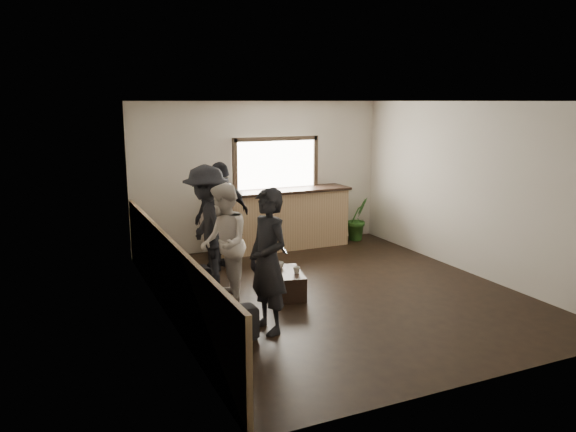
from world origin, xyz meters
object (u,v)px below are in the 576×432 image
coffee_table (286,283)px  person_b (224,243)px  sofa (202,296)px  potted_plant (358,219)px  bar_counter (281,215)px  person_d (222,216)px  cup_a (279,265)px  cup_b (297,270)px  person_a (268,261)px  person_c (207,227)px

coffee_table → person_b: 1.13m
sofa → potted_plant: bearing=-57.2°
bar_counter → sofa: size_ratio=1.33×
person_d → bar_counter: bearing=-169.0°
cup_a → person_b: 0.99m
cup_b → potted_plant: 3.67m
cup_b → person_a: (-0.84, -0.97, 0.49)m
person_b → person_c: size_ratio=0.90×
cup_a → person_a: size_ratio=0.07×
potted_plant → cup_b: bearing=-135.2°
potted_plant → person_a: (-3.44, -3.56, 0.46)m
cup_b → person_d: (-0.53, 1.79, 0.51)m
person_a → bar_counter: bearing=142.8°
potted_plant → cup_a: bearing=-140.4°
person_b → person_d: 1.60m
person_b → cup_b: bearing=87.9°
bar_counter → cup_a: (-1.04, -2.30, -0.24)m
bar_counter → potted_plant: bearing=-1.6°
bar_counter → person_c: size_ratio=1.44×
potted_plant → person_c: person_c is taller
cup_a → person_c: person_c is taller
cup_a → bar_counter: bearing=65.6°
cup_b → potted_plant: bearing=44.8°
cup_a → cup_b: cup_a is taller
coffee_table → cup_a: (-0.02, 0.20, 0.23)m
cup_b → person_d: 1.93m
person_b → person_d: bearing=175.4°
person_a → coffee_table: bearing=134.9°
cup_a → person_a: 1.57m
cup_b → person_b: person_b is taller
potted_plant → person_a: size_ratio=0.49×
cup_a → potted_plant: bearing=39.6°
coffee_table → potted_plant: (2.70, 2.45, 0.26)m
person_d → person_b: bearing=53.6°
cup_b → potted_plant: size_ratio=0.12×
person_a → person_c: person_c is taller
coffee_table → cup_b: bearing=-52.9°
coffee_table → potted_plant: bearing=42.2°
bar_counter → sofa: bearing=-130.2°
person_b → cup_a: bearing=107.2°
cup_a → cup_b: bearing=-69.5°
person_a → cup_b: bearing=127.9°
coffee_table → potted_plant: size_ratio=0.91×
sofa → person_d: 2.28m
person_d → person_a: bearing=64.4°
cup_a → person_a: bearing=-118.8°
bar_counter → person_b: bearing=-129.0°
person_a → person_d: size_ratio=0.98×
cup_a → person_d: person_d is taller
coffee_table → person_c: size_ratio=0.42×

